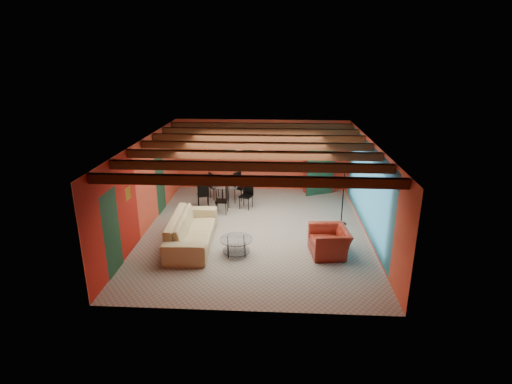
# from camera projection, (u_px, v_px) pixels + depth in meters

# --- Properties ---
(room) EXTENTS (6.52, 8.01, 2.71)m
(room) POSITION_uv_depth(u_px,v_px,m) (256.00, 153.00, 11.36)
(room) COLOR gray
(room) RESTS_ON ground
(sofa) EXTENTS (1.22, 2.85, 0.82)m
(sofa) POSITION_uv_depth(u_px,v_px,m) (192.00, 230.00, 11.09)
(sofa) COLOR tan
(sofa) RESTS_ON ground
(armchair) EXTENTS (1.08, 1.20, 0.71)m
(armchair) POSITION_uv_depth(u_px,v_px,m) (329.00, 241.00, 10.51)
(armchair) COLOR maroon
(armchair) RESTS_ON ground
(coffee_table) EXTENTS (0.98, 0.98, 0.44)m
(coffee_table) POSITION_uv_depth(u_px,v_px,m) (236.00, 246.00, 10.55)
(coffee_table) COLOR white
(coffee_table) RESTS_ON ground
(dining_table) EXTENTS (2.47, 2.47, 1.00)m
(dining_table) POSITION_uv_depth(u_px,v_px,m) (226.00, 191.00, 13.91)
(dining_table) COLOR white
(dining_table) RESTS_ON ground
(armoire) EXTENTS (1.18, 0.90, 1.86)m
(armoire) POSITION_uv_depth(u_px,v_px,m) (320.00, 169.00, 15.10)
(armoire) COLOR maroon
(armoire) RESTS_ON ground
(floor_lamp) EXTENTS (0.43, 0.43, 1.92)m
(floor_lamp) POSITION_uv_depth(u_px,v_px,m) (343.00, 195.00, 12.17)
(floor_lamp) COLOR black
(floor_lamp) RESTS_ON ground
(ceiling_fan) EXTENTS (1.50, 1.50, 0.44)m
(ceiling_fan) POSITION_uv_depth(u_px,v_px,m) (256.00, 153.00, 11.26)
(ceiling_fan) COLOR #472614
(ceiling_fan) RESTS_ON ceiling
(painting) EXTENTS (1.05, 0.03, 0.65)m
(painting) POSITION_uv_depth(u_px,v_px,m) (238.00, 147.00, 15.28)
(painting) COLOR black
(painting) RESTS_ON wall_back
(potted_plant) EXTENTS (0.46, 0.42, 0.43)m
(potted_plant) POSITION_uv_depth(u_px,v_px,m) (321.00, 138.00, 14.73)
(potted_plant) COLOR #26661E
(potted_plant) RESTS_ON armoire
(vase) EXTENTS (0.21, 0.21, 0.20)m
(vase) POSITION_uv_depth(u_px,v_px,m) (225.00, 175.00, 13.72)
(vase) COLOR orange
(vase) RESTS_ON dining_table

